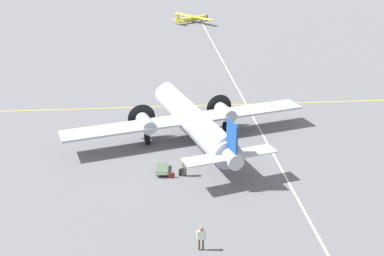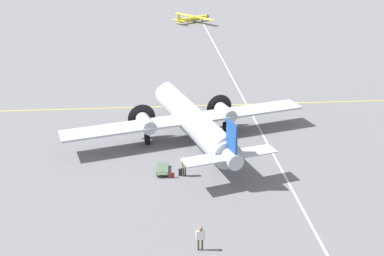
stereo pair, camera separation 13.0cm
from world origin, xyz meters
name	(u,v)px [view 2 (the right image)]	position (x,y,z in m)	size (l,w,h in m)	color
ground_plane	(192,143)	(0.00, 0.00, 0.00)	(300.00, 300.00, 0.00)	slate
apron_line_eastwest	(185,106)	(0.00, 9.99, 0.00)	(120.00, 0.16, 0.01)	gold
apron_line_northsouth	(266,140)	(7.02, 0.00, 0.00)	(0.16, 120.00, 0.01)	silver
airliner_main	(191,118)	(-0.10, 0.35, 2.38)	(23.32, 18.44, 5.33)	#ADB2BC
crew_foreground	(200,236)	(-0.77, -16.12, 1.06)	(0.59, 0.28, 1.73)	#473D2D
passenger_boarding	(184,164)	(-1.14, -6.38, 1.05)	(0.52, 0.37, 1.72)	#473D2D
suitcase_near_door	(181,172)	(-1.37, -6.30, 0.30)	(0.47, 0.13, 0.64)	#232328
suitcase_upright_spare	(172,175)	(-2.16, -6.61, 0.21)	(0.42, 0.14, 0.46)	maroon
baggage_cart	(163,169)	(-2.88, -5.56, 0.28)	(1.07, 2.29, 0.56)	#4C6047
light_aircraft_distant	(194,18)	(5.18, 60.16, 0.88)	(8.58, 9.94, 2.17)	yellow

